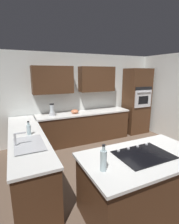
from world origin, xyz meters
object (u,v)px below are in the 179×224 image
at_px(dish_soap_bottle, 29,129).
at_px(wall_oven, 136,101).
at_px(cooktop, 143,155).
at_px(mixing_bowl, 75,111).
at_px(sink_unit, 29,144).
at_px(blender, 52,111).
at_px(oil_bottle, 103,160).

bearing_deg(dish_soap_bottle, wall_oven, -160.78).
relative_size(cooktop, mixing_bowl, 3.48).
distance_m(wall_oven, dish_soap_bottle, 3.83).
bearing_deg(sink_unit, cooktop, 143.94).
relative_size(sink_unit, blender, 2.09).
bearing_deg(oil_bottle, cooktop, -172.19).
bearing_deg(mixing_bowl, dish_soap_bottle, 42.07).
bearing_deg(dish_soap_bottle, mixing_bowl, -137.93).
distance_m(sink_unit, dish_soap_bottle, 0.49).
relative_size(sink_unit, oil_bottle, 2.08).
height_order(sink_unit, cooktop, sink_unit).
height_order(wall_oven, dish_soap_bottle, wall_oven).
height_order(mixing_bowl, dish_soap_bottle, dish_soap_bottle).
xyz_separation_m(wall_oven, sink_unit, (3.68, 1.74, -0.17)).
xyz_separation_m(sink_unit, oil_bottle, (-0.74, 1.15, 0.12)).
relative_size(blender, mixing_bowl, 1.53).
relative_size(cooktop, blender, 2.27).
relative_size(wall_oven, blender, 6.52).
xyz_separation_m(cooktop, mixing_bowl, (0.02, -2.77, 0.05)).
bearing_deg(dish_soap_bottle, cooktop, 132.19).
bearing_deg(dish_soap_bottle, blender, -120.21).
relative_size(mixing_bowl, dish_soap_bottle, 0.81).
height_order(sink_unit, dish_soap_bottle, dish_soap_bottle).
bearing_deg(blender, dish_soap_bottle, 59.79).
xyz_separation_m(sink_unit, blender, (-0.78, -1.72, 0.13)).
distance_m(mixing_bowl, dish_soap_bottle, 1.85).
xyz_separation_m(sink_unit, dish_soap_bottle, (-0.06, -0.48, 0.09)).
bearing_deg(wall_oven, sink_unit, 25.34).
distance_m(cooktop, blender, 2.86).
bearing_deg(sink_unit, oil_bottle, 122.71).
bearing_deg(oil_bottle, mixing_bowl, -103.46).
distance_m(sink_unit, oil_bottle, 1.38).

